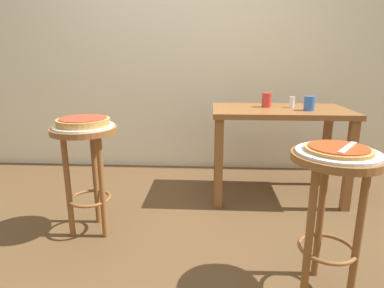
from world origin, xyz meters
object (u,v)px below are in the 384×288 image
dining_table (279,123)px  stool_foreground (333,192)px  pizza_middle (83,122)px  condiment_shaker (292,102)px  stool_middle (86,155)px  serving_plate_middle (84,126)px  serving_plate_foreground (338,153)px  pizza_foreground (338,149)px  cup_near_edge (309,103)px  pizza_server_knife (348,147)px  cup_far_edge (267,100)px

dining_table → stool_foreground: bearing=-89.0°
pizza_middle → condiment_shaker: size_ratio=3.61×
stool_middle → pizza_middle: 0.21m
stool_middle → stool_foreground: bearing=-20.3°
serving_plate_middle → pizza_middle: size_ratio=1.15×
serving_plate_foreground → pizza_foreground: 0.02m
stool_middle → pizza_foreground: bearing=-20.3°
cup_near_edge → pizza_server_knife: size_ratio=0.49×
dining_table → serving_plate_foreground: bearing=-89.0°
pizza_middle → dining_table: pizza_middle is taller
pizza_foreground → pizza_middle: 1.43m
serving_plate_foreground → condiment_shaker: (0.08, 1.22, 0.06)m
stool_middle → pizza_middle: size_ratio=2.22×
serving_plate_middle → cup_far_edge: (1.22, 0.74, 0.08)m
stool_foreground → dining_table: 1.18m
serving_plate_middle → dining_table: 1.49m
serving_plate_foreground → pizza_foreground: pizza_foreground is taller
serving_plate_foreground → cup_near_edge: 1.10m
stool_foreground → pizza_server_knife: 0.22m
condiment_shaker → cup_far_edge: bearing=173.2°
pizza_foreground → serving_plate_middle: 1.43m
pizza_middle → cup_far_edge: bearing=31.3°
condiment_shaker → pizza_foreground: bearing=-93.6°
stool_foreground → serving_plate_foreground: (-0.00, 0.00, 0.19)m
serving_plate_middle → pizza_server_knife: pizza_server_knife is taller
stool_foreground → dining_table: dining_table is taller
stool_middle → cup_near_edge: (1.52, 0.58, 0.26)m
stool_middle → pizza_server_knife: pizza_server_knife is taller
pizza_middle → dining_table: size_ratio=0.30×
stool_middle → condiment_shaker: (1.42, 0.72, 0.25)m
serving_plate_foreground → stool_foreground: bearing=0.0°
pizza_middle → pizza_server_knife: (1.37, -0.52, 0.00)m
cup_near_edge → pizza_server_knife: (-0.14, -1.10, -0.04)m
serving_plate_middle → pizza_server_knife: size_ratio=1.67×
pizza_foreground → condiment_shaker: bearing=86.4°
pizza_foreground → stool_middle: size_ratio=0.41×
stool_foreground → stool_middle: (-1.34, 0.50, 0.00)m
pizza_foreground → cup_far_edge: cup_far_edge is taller
stool_middle → dining_table: size_ratio=0.67×
pizza_foreground → dining_table: 1.18m
cup_near_edge → cup_far_edge: cup_far_edge is taller
serving_plate_foreground → stool_middle: serving_plate_foreground is taller
pizza_middle → stool_foreground: bearing=-20.3°
serving_plate_foreground → pizza_server_knife: size_ratio=1.66×
pizza_middle → cup_far_edge: size_ratio=2.79×
dining_table → cup_near_edge: bearing=-25.5°
stool_middle → cup_near_edge: bearing=21.1°
pizza_middle → pizza_server_knife: pizza_middle is taller
stool_middle → cup_near_edge: cup_near_edge is taller
pizza_foreground → serving_plate_foreground: bearing=0.0°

